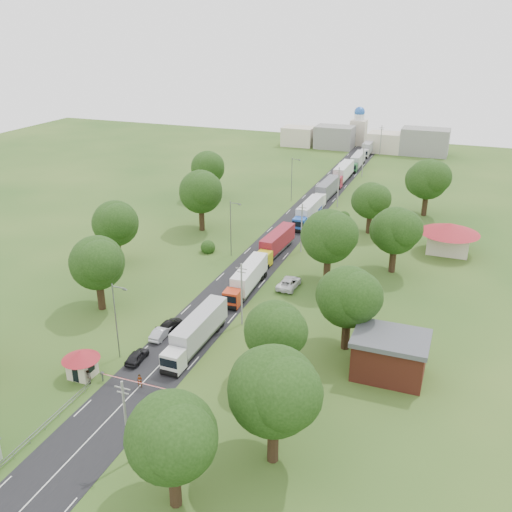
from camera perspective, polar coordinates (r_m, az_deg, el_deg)
The scene contains 46 objects.
ground at distance 86.09m, azimuth -3.05°, elevation -4.03°, with size 260.00×260.00×0.00m, color #244918.
road at distance 103.04m, azimuth 1.41°, elevation 0.64°, with size 8.00×200.00×0.04m, color black.
boom_barrier at distance 67.44m, azimuth -12.91°, elevation -12.01°, with size 9.22×0.35×1.18m.
guard_booth at distance 69.81m, azimuth -17.08°, elevation -9.95°, with size 4.40×4.40×3.45m.
guard_rail at distance 63.77m, azimuth -20.77°, elevation -16.36°, with size 0.10×17.00×1.70m, color slate, non-canonical shape.
info_sign at distance 114.12m, azimuth 6.42°, elevation 4.33°, with size 0.12×3.10×4.10m.
pole_0 at distance 55.39m, azimuth -12.88°, elevation -15.80°, with size 1.60×0.24×9.00m.
pole_1 at distance 76.30m, azimuth -1.45°, elevation -3.76°, with size 1.60×0.24×9.00m.
pole_2 at distance 100.71m, azimuth 4.58°, elevation 2.89°, with size 1.60×0.24×9.00m.
pole_3 at distance 126.62m, azimuth 8.23°, elevation 6.88°, with size 1.60×0.24×9.00m.
pole_4 at distance 153.26m, azimuth 10.65°, elevation 9.48°, with size 1.60×0.24×9.00m.
pole_5 at distance 180.32m, azimuth 12.38°, elevation 11.30°, with size 1.60×0.24×9.00m.
lamp_0 at distance 70.53m, azimuth -13.76°, elevation -6.02°, with size 2.03×0.22×10.00m.
lamp_1 at distance 98.54m, azimuth -2.47°, elevation 3.03°, with size 2.03×0.22×10.00m.
lamp_2 at distance 129.99m, azimuth 3.65°, elevation 7.87°, with size 2.03×0.22×10.00m.
tree_0 at distance 49.13m, azimuth -8.37°, elevation -17.34°, with size 8.80×8.80×11.07m.
tree_1 at distance 52.52m, azimuth 1.82°, elevation -13.21°, with size 9.60×9.60×12.05m.
tree_2 at distance 63.80m, azimuth 1.95°, elevation -7.48°, with size 8.00×8.00×10.10m.
tree_3 at distance 70.73m, azimuth 9.23°, elevation -4.01°, with size 8.80×8.80×11.07m.
tree_4 at distance 88.01m, azimuth 7.30°, elevation 2.01°, with size 9.60×9.60×12.05m.
tree_5 at distance 94.22m, azimuth 13.79°, elevation 2.52°, with size 8.80×8.80×11.07m.
tree_6 at distance 111.31m, azimuth 11.42°, elevation 5.48°, with size 8.00×8.00×10.10m.
tree_7 at distance 124.43m, azimuth 16.81°, elevation 7.38°, with size 9.60×9.60×12.05m.
tree_10 at distance 82.43m, azimuth -15.56°, elevation -0.60°, with size 8.80×8.80×11.07m.
tree_11 at distance 97.63m, azimuth -13.84°, elevation 3.22°, with size 8.80×8.80×11.07m.
tree_12 at distance 110.91m, azimuth -5.51°, elevation 6.45°, with size 9.60×9.60×12.05m.
tree_13 at distance 131.82m, azimuth -4.83°, elevation 8.80°, with size 8.80×8.80×11.07m.
house_brick at distance 68.61m, azimuth 13.21°, elevation -9.64°, with size 8.60×6.60×5.20m.
house_cream at distance 106.10m, azimuth 18.78°, elevation 2.16°, with size 10.08×10.08×5.80m.
distant_town at distance 186.14m, azimuth 11.12°, elevation 11.36°, with size 52.00×8.00×8.00m.
church at distance 194.36m, azimuth 10.21°, elevation 12.47°, with size 5.00×5.00×12.30m.
truck_0 at distance 72.91m, azimuth -5.97°, elevation -7.52°, with size 2.57×14.35×3.98m.
truck_1 at distance 86.86m, azimuth -0.88°, elevation -2.26°, with size 2.88×13.83×3.82m.
truck_2 at distance 100.40m, azimuth 1.99°, elevation 1.28°, with size 3.01×13.92×3.84m.
truck_3 at distance 117.15m, azimuth 5.26°, elevation 4.41°, with size 2.67×14.42×3.99m.
truck_4 at distance 132.95m, azimuth 7.07°, elevation 6.57°, with size 2.87×14.74×4.08m.
truck_5 at distance 148.20m, azimuth 8.66°, elevation 8.20°, with size 2.66×15.38×4.27m.
truck_6 at distance 163.22m, azimuth 10.09°, elevation 9.35°, with size 2.61×13.75×3.81m.
truck_7 at distance 181.18m, azimuth 11.17°, elevation 10.60°, with size 2.41×14.01×3.89m.
car_lane_front at distance 71.77m, azimuth -11.82°, elevation -9.79°, with size 1.61×4.00×1.36m, color black.
car_lane_mid at distance 76.06m, azimuth -9.44°, elevation -7.59°, with size 1.47×4.20×1.39m, color #A7AAAF.
car_lane_rear at distance 77.77m, azimuth -8.61°, elevation -6.84°, with size 1.86×4.57×1.32m, color black.
car_verge_near at distance 88.42m, azimuth 3.31°, elevation -2.71°, with size 2.64×5.72×1.59m, color white.
car_verge_far at distance 112.74m, azimuth 6.96°, elevation 2.90°, with size 1.93×4.80×1.63m, color slate.
pedestrian_near at distance 67.08m, azimuth -11.54°, elevation -12.17°, with size 0.60×0.39×1.63m, color gray.
pedestrian_booth at distance 69.03m, azimuth -16.43°, elevation -11.56°, with size 0.83×0.65×1.72m, color gray.
Camera 1 is at (31.59, -70.16, 38.61)m, focal length 40.00 mm.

